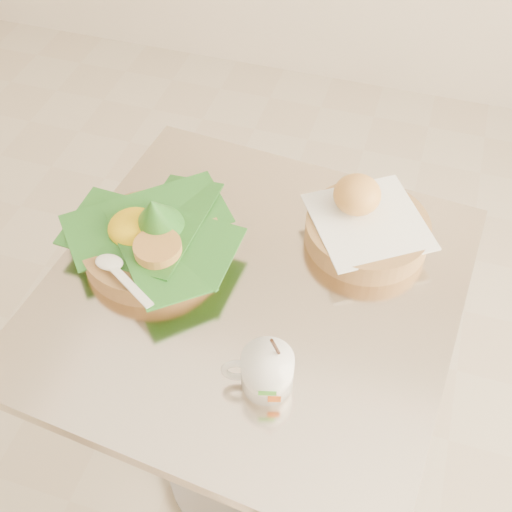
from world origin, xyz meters
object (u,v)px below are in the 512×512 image
(bread_basket, at_px, (365,224))
(coffee_mug, at_px, (266,370))
(cafe_table, at_px, (253,356))
(rice_basket, at_px, (151,237))

(bread_basket, bearing_deg, coffee_mug, -103.80)
(cafe_table, bearing_deg, coffee_mug, -66.10)
(bread_basket, distance_m, coffee_mug, 0.36)
(bread_basket, xyz_separation_m, coffee_mug, (-0.09, -0.35, 0.00))
(rice_basket, xyz_separation_m, bread_basket, (0.36, 0.15, -0.01))
(cafe_table, relative_size, coffee_mug, 5.46)
(cafe_table, relative_size, bread_basket, 2.83)
(rice_basket, bearing_deg, cafe_table, -7.41)
(cafe_table, bearing_deg, bread_basket, 47.68)
(rice_basket, relative_size, bread_basket, 1.17)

